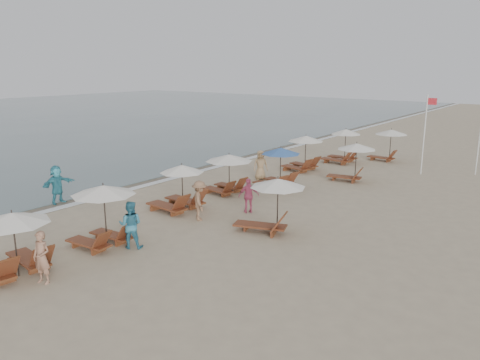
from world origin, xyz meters
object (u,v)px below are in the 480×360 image
Objects in this scene: beachgoer_far_b at (260,165)px; lounger_station_0 at (11,244)px; inland_station_0 at (269,201)px; flag_pole_near at (425,131)px; lounger_station_5 at (302,153)px; lounger_station_4 at (277,169)px; lounger_station_3 at (226,171)px; beachgoer_mid_b at (200,201)px; inland_station_2 at (387,141)px; beachgoer_mid_a at (131,225)px; lounger_station_6 at (341,148)px; lounger_station_1 at (102,214)px; waterline_walker at (57,184)px; lounger_station_2 at (178,190)px; inland_station_1 at (351,158)px; beachgoer_near at (42,257)px; beachgoer_far_a at (249,196)px.

lounger_station_0 is at bearing -135.31° from beachgoer_far_b.
flag_pole_near reaches higher than inland_station_0.
lounger_station_5 is 7.55m from flag_pole_near.
flag_pole_near is at bearing 56.51° from lounger_station_4.
lounger_station_3 is 1.49× the size of beachgoer_mid_b.
inland_station_0 is at bearing -59.90° from lounger_station_4.
beachgoer_far_b is at bearing -111.49° from inland_station_2.
lounger_station_3 is 4.62m from beachgoer_mid_b.
inland_station_0 is 1.60× the size of beachgoer_mid_a.
lounger_station_6 is 15.38m from beachgoer_mid_b.
lounger_station_0 is 3.30m from lounger_station_1.
waterline_walker reaches higher than beachgoer_mid_b.
lounger_station_1 is 1.36× the size of waterline_walker.
lounger_station_5 is 1.00× the size of inland_station_2.
flag_pole_near is (1.80, 14.47, 1.40)m from inland_station_0.
lounger_station_2 is 1.01× the size of lounger_station_5.
beachgoer_near is at bearing -96.44° from inland_station_1.
beachgoer_mid_a is (-2.14, -14.61, -0.48)m from inland_station_1.
beachgoer_far_b is (-4.42, -2.82, -0.50)m from inland_station_1.
lounger_station_3 is 3.63m from beachgoer_far_b.
waterline_walker is (-9.07, -20.01, -0.47)m from inland_station_2.
lounger_station_6 reaches higher than waterline_walker.
inland_station_2 is 15.70m from beachgoer_far_a.
beachgoer_mid_a is (1.98, -8.17, -0.28)m from lounger_station_3.
beachgoer_near is 0.94× the size of beachgoer_mid_a.
inland_station_2 is 21.97m from waterline_walker.
beachgoer_near is at bearing 8.71° from lounger_station_0.
lounger_station_4 reaches higher than waterline_walker.
beachgoer_mid_a is (0.49, -10.72, -0.18)m from lounger_station_4.
lounger_station_2 is at bearing -101.80° from inland_station_2.
beachgoer_mid_a is at bearing -76.39° from lounger_station_3.
lounger_station_5 is 1.64× the size of beachgoer_far_a.
flag_pole_near is (6.51, 3.48, 1.58)m from lounger_station_5.
lounger_station_6 is 0.52× the size of flag_pole_near.
beachgoer_mid_b is at bearing -108.68° from flag_pole_near.
lounger_station_3 is at bearing -43.73° from waterline_walker.
lounger_station_6 reaches higher than beachgoer_near.
flag_pole_near is at bearing -139.09° from beachgoer_mid_a.
lounger_station_2 is 1.51× the size of beachgoer_mid_b.
lounger_station_3 is 7.29m from lounger_station_5.
beachgoer_far_a is (1.45, -4.63, -0.27)m from lounger_station_4.
inland_station_2 is 1.39× the size of waterline_walker.
lounger_station_2 reaches higher than waterline_walker.
beachgoer_far_a is 0.85× the size of waterline_walker.
lounger_station_4 reaches higher than beachgoer_far_a.
beachgoer_far_a is 6.55m from beachgoer_far_b.
beachgoer_near is (1.05, -3.06, -0.40)m from lounger_station_1.
beachgoer_near reaches higher than beachgoer_far_a.
inland_station_2 is 1.51× the size of beachgoer_far_b.
lounger_station_3 is 2.95m from lounger_station_4.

